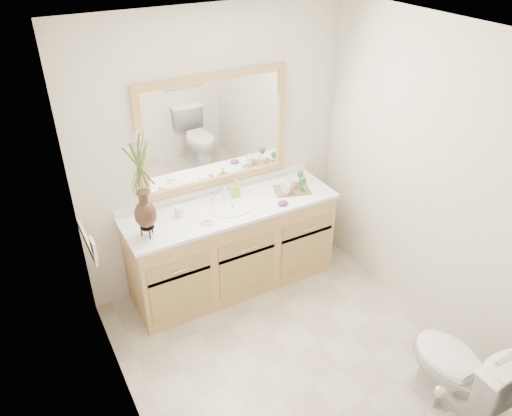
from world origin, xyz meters
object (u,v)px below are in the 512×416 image
soap_bottle (235,188)px  flower_vase (140,172)px  tumbler (179,211)px  toilet (459,373)px  tray (292,190)px

soap_bottle → flower_vase: bearing=-145.8°
tumbler → soap_bottle: 0.55m
toilet → soap_bottle: size_ratio=5.27×
tumbler → soap_bottle: size_ratio=0.63×
soap_bottle → tray: bearing=0.8°
toilet → tray: size_ratio=2.44×
flower_vase → soap_bottle: bearing=14.6°
tumbler → soap_bottle: soap_bottle is taller
flower_vase → tray: (1.34, 0.06, -0.54)m
flower_vase → tumbler: 0.61m
toilet → tray: (-0.11, 1.91, 0.47)m
flower_vase → tray: size_ratio=2.62×
toilet → tray: 1.97m
tumbler → tray: 1.03m
toilet → flower_vase: bearing=-51.9°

